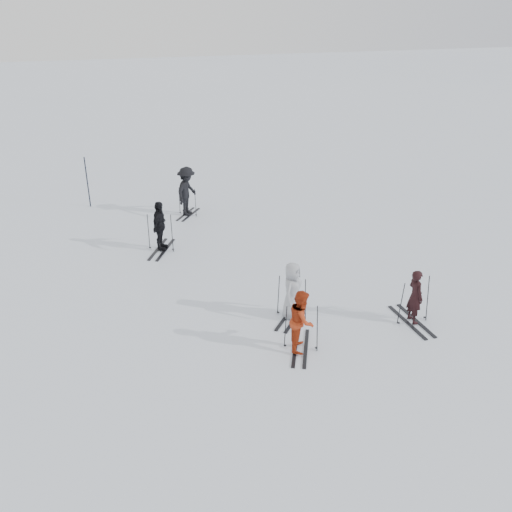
{
  "coord_description": "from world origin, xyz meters",
  "views": [
    {
      "loc": [
        -3.81,
        -13.68,
        8.31
      ],
      "look_at": [
        0.0,
        1.0,
        1.0
      ],
      "focal_mm": 40.0,
      "sensor_mm": 36.0,
      "label": 1
    }
  ],
  "objects_px": {
    "skier_uphill_far": "(187,192)",
    "piste_marker": "(87,182)",
    "skier_red": "(302,321)",
    "skier_grey": "(292,291)",
    "skier_near_dark": "(415,297)",
    "skier_uphill_left": "(160,227)"
  },
  "relations": [
    {
      "from": "skier_grey",
      "to": "skier_uphill_far",
      "type": "relative_size",
      "value": 0.84
    },
    {
      "from": "skier_red",
      "to": "skier_grey",
      "type": "height_order",
      "value": "skier_red"
    },
    {
      "from": "skier_near_dark",
      "to": "skier_red",
      "type": "bearing_deg",
      "value": 92.47
    },
    {
      "from": "skier_red",
      "to": "skier_uphill_left",
      "type": "distance_m",
      "value": 7.29
    },
    {
      "from": "skier_uphill_far",
      "to": "skier_red",
      "type": "bearing_deg",
      "value": -137.25
    },
    {
      "from": "skier_near_dark",
      "to": "skier_uphill_left",
      "type": "relative_size",
      "value": 0.89
    },
    {
      "from": "skier_near_dark",
      "to": "piste_marker",
      "type": "xyz_separation_m",
      "value": [
        -8.45,
        11.29,
        0.27
      ]
    },
    {
      "from": "skier_uphill_left",
      "to": "skier_near_dark",
      "type": "bearing_deg",
      "value": -111.2
    },
    {
      "from": "skier_uphill_far",
      "to": "piste_marker",
      "type": "distance_m",
      "value": 4.21
    },
    {
      "from": "skier_red",
      "to": "piste_marker",
      "type": "distance_m",
      "value": 12.79
    },
    {
      "from": "skier_red",
      "to": "skier_uphill_far",
      "type": "xyz_separation_m",
      "value": [
        -1.39,
        9.79,
        0.15
      ]
    },
    {
      "from": "skier_red",
      "to": "skier_uphill_left",
      "type": "relative_size",
      "value": 0.93
    },
    {
      "from": "skier_grey",
      "to": "piste_marker",
      "type": "height_order",
      "value": "piste_marker"
    },
    {
      "from": "skier_uphill_far",
      "to": "piste_marker",
      "type": "height_order",
      "value": "piste_marker"
    },
    {
      "from": "skier_near_dark",
      "to": "skier_grey",
      "type": "height_order",
      "value": "skier_grey"
    },
    {
      "from": "skier_near_dark",
      "to": "skier_uphill_left",
      "type": "bearing_deg",
      "value": 39.01
    },
    {
      "from": "skier_red",
      "to": "piste_marker",
      "type": "relative_size",
      "value": 0.77
    },
    {
      "from": "skier_red",
      "to": "skier_uphill_far",
      "type": "bearing_deg",
      "value": 29.97
    },
    {
      "from": "skier_uphill_left",
      "to": "piste_marker",
      "type": "bearing_deg",
      "value": 50.54
    },
    {
      "from": "skier_red",
      "to": "skier_grey",
      "type": "bearing_deg",
      "value": 13.05
    },
    {
      "from": "skier_uphill_left",
      "to": "piste_marker",
      "type": "xyz_separation_m",
      "value": [
        -2.37,
        4.96,
        0.18
      ]
    },
    {
      "from": "skier_near_dark",
      "to": "skier_grey",
      "type": "bearing_deg",
      "value": 66.15
    }
  ]
}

